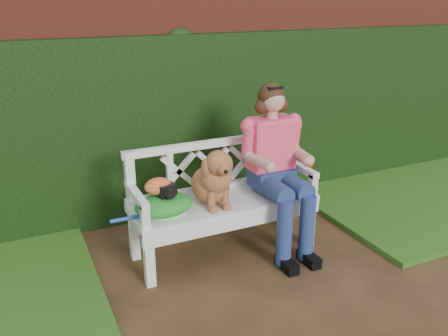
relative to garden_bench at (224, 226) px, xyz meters
name	(u,v)px	position (x,y,z in m)	size (l,w,h in m)	color
ground	(275,298)	(0.06, -0.74, -0.24)	(60.00, 60.00, 0.00)	#322113
brick_wall	(179,96)	(0.06, 1.16, 0.86)	(10.00, 0.30, 2.20)	maroon
ivy_hedge	(188,126)	(0.06, 0.94, 0.61)	(10.00, 0.18, 1.70)	#1E3F11
grass_right	(425,193)	(2.46, 0.16, -0.21)	(2.60, 2.00, 0.05)	#1F4F1A
garden_bench	(224,226)	(0.00, 0.00, 0.00)	(1.58, 0.60, 0.48)	white
seated_woman	(273,170)	(0.44, -0.02, 0.43)	(0.57, 0.76, 1.34)	#D42954
dog	(212,175)	(-0.12, -0.04, 0.48)	(0.32, 0.44, 0.48)	brown
tennis_racket	(163,212)	(-0.53, -0.04, 0.25)	(0.61, 0.26, 0.03)	white
green_bag	(164,204)	(-0.52, -0.05, 0.32)	(0.44, 0.34, 0.15)	#218633
camera_item	(166,190)	(-0.50, -0.06, 0.44)	(0.13, 0.10, 0.09)	black
baseball_glove	(158,186)	(-0.55, -0.02, 0.46)	(0.21, 0.15, 0.13)	#D55F29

